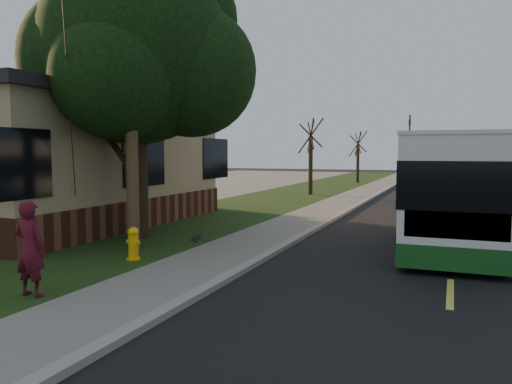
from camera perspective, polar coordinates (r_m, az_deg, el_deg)
ground at (r=10.32m, az=-1.80°, el=-9.25°), size 120.00×120.00×0.00m
road at (r=19.34m, az=21.52°, el=-3.03°), size 8.00×80.00×0.01m
curb at (r=19.75m, az=9.84°, el=-2.46°), size 0.25×80.00×0.12m
sidewalk at (r=19.97m, az=7.02°, el=-2.40°), size 2.00×80.00×0.08m
grass_verge at (r=21.12m, az=-2.21°, el=-2.00°), size 5.00×80.00×0.07m
building_lot at (r=26.76m, az=-22.19°, el=-0.98°), size 15.00×80.00×0.04m
fire_hydrant at (r=11.49m, az=-13.85°, el=-5.74°), size 0.32×0.32×0.74m
utility_pole at (r=12.71m, az=-14.22°, el=14.26°), size 2.86×3.21×9.07m
leafy_tree at (r=14.63m, az=-13.18°, el=15.12°), size 6.30×6.00×7.80m
bare_tree_near at (r=28.20m, az=6.26°, el=3.95°), size 1.38×1.21×4.31m
bare_tree_far at (r=39.81m, az=11.56°, el=3.86°), size 1.38×1.21×4.03m
traffic_signal at (r=43.33m, az=17.11°, el=5.34°), size 0.18×0.22×5.50m
transit_bus at (r=15.54m, az=21.88°, el=0.84°), size 2.46×10.65×2.89m
skateboarder at (r=9.12m, az=-24.39°, el=-5.90°), size 0.59×0.40×1.61m
skateboard_main at (r=13.85m, az=-6.67°, el=-5.17°), size 0.50×0.78×0.07m
dumpster at (r=21.84m, az=-8.73°, el=0.07°), size 1.76×1.47×1.43m
distant_car at (r=37.60m, az=21.35°, el=1.78°), size 2.05×4.81×1.62m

